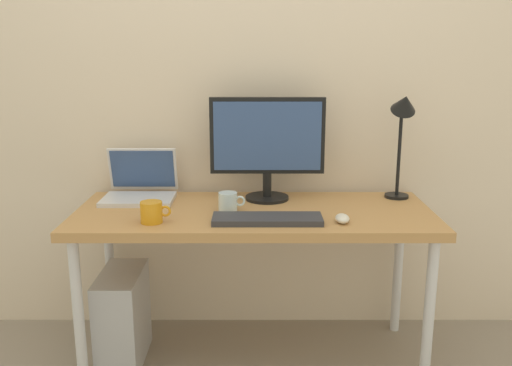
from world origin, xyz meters
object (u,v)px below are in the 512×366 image
Objects in this scene: glass_cup at (231,202)px; monitor at (270,142)px; mouse at (345,219)px; coffee_mug at (154,212)px; desk_lamp at (405,121)px; keyboard at (269,219)px; laptop at (143,186)px; computer_tower at (125,317)px; desk at (256,224)px.

monitor is at bearing 49.03° from glass_cup.
mouse is 0.49m from glass_cup.
mouse is at bearing -0.06° from coffee_mug.
desk_lamp is at bearing 18.24° from coffee_mug.
coffee_mug is (-0.46, -0.01, 0.03)m from keyboard.
laptop is at bearing 178.21° from monitor.
keyboard is at bearing -32.00° from laptop.
glass_cup is (-0.17, -0.19, -0.22)m from monitor.
desk_lamp reaches higher than monitor.
laptop is 2.78× the size of glass_cup.
coffee_mug reaches higher than keyboard.
keyboard is 3.59× the size of coffee_mug.
monitor reaches higher than keyboard.
laptop is at bearing 153.01° from glass_cup.
keyboard is 0.46m from coffee_mug.
coffee_mug is 0.58m from computer_tower.
coffee_mug is at bearing -142.91° from monitor.
computer_tower is (-0.65, -0.20, -0.76)m from monitor.
desk is at bearing 2.78° from computer_tower.
keyboard is 0.83m from computer_tower.
glass_cup is at bearing 27.97° from coffee_mug.
monitor reaches higher than coffee_mug.
coffee_mug is at bearing -179.06° from keyboard.
mouse reaches higher than keyboard.
keyboard is (0.05, -0.17, 0.07)m from desk.
desk is 3.03× the size of desk_lamp.
laptop is at bearing 108.06° from coffee_mug.
laptop is 0.47m from glass_cup.
glass_cup reaches higher than keyboard.
laptop reaches higher than keyboard.
laptop is 0.76× the size of computer_tower.
glass_cup reaches higher than mouse.
coffee_mug reaches higher than mouse.
monitor is 5.75× the size of mouse.
glass_cup is at bearing -26.99° from laptop.
glass_cup reaches higher than desk.
laptop is at bearing 74.94° from computer_tower.
keyboard is 1.05× the size of computer_tower.
coffee_mug is (-1.07, -0.35, -0.32)m from desk_lamp.
desk is 0.19m from keyboard.
computer_tower is (-0.94, 0.15, -0.51)m from mouse.
desk_lamp is at bearing 29.46° from keyboard.
coffee_mug is at bearing 179.94° from mouse.
keyboard is at bearing 0.94° from coffee_mug.
desk is 3.49× the size of keyboard.
laptop is 3.56× the size of mouse.
monitor is at bearing 129.78° from mouse.
desk is 12.50× the size of coffee_mug.
laptop is 0.73× the size of keyboard.
coffee_mug is (-0.76, 0.00, 0.03)m from mouse.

